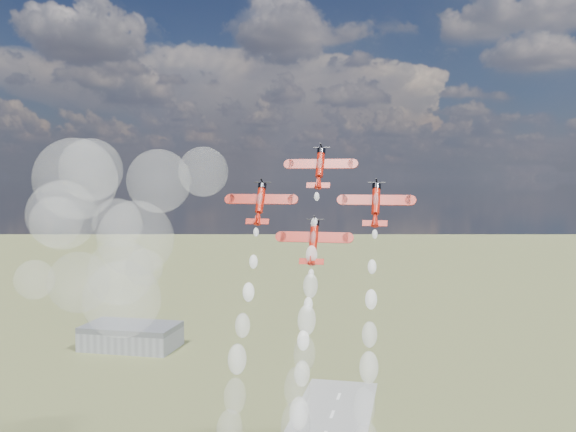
% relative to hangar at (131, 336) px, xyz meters
% --- Properties ---
extents(hangar, '(50.00, 28.00, 13.00)m').
position_rel_hangar_xyz_m(hangar, '(0.00, 0.00, 0.00)').
color(hangar, gray).
rests_on(hangar, ground).
extents(plane_lead, '(13.56, 7.02, 8.90)m').
position_rel_hangar_xyz_m(plane_lead, '(131.63, -175.26, 88.24)').
color(plane_lead, '#B91709').
rests_on(plane_lead, ground).
extents(plane_left, '(13.56, 7.02, 8.90)m').
position_rel_hangar_xyz_m(plane_left, '(119.72, -179.17, 80.88)').
color(plane_left, '#B91709').
rests_on(plane_left, ground).
extents(plane_right, '(13.56, 7.02, 8.90)m').
position_rel_hangar_xyz_m(plane_right, '(143.54, -179.17, 80.88)').
color(plane_right, '#B91709').
rests_on(plane_right, ground).
extents(plane_slot, '(13.56, 7.02, 8.90)m').
position_rel_hangar_xyz_m(plane_slot, '(131.63, -183.09, 73.52)').
color(plane_slot, '#B91709').
rests_on(plane_slot, ground).
extents(smoke_trail_lead, '(5.17, 24.57, 42.37)m').
position_rel_hangar_xyz_m(smoke_trail_lead, '(131.49, -195.57, 50.66)').
color(smoke_trail_lead, white).
rests_on(smoke_trail_lead, plane_lead).
extents(smoke_trail_left, '(5.10, 24.67, 43.35)m').
position_rel_hangar_xyz_m(smoke_trail_left, '(119.44, -199.32, 42.96)').
color(smoke_trail_left, white).
rests_on(smoke_trail_left, plane_left).
extents(smoke_trail_right, '(5.22, 23.93, 43.05)m').
position_rel_hangar_xyz_m(smoke_trail_right, '(143.58, -199.24, 43.08)').
color(smoke_trail_right, white).
rests_on(smoke_trail_right, plane_right).
extents(drifted_smoke_cloud, '(52.40, 41.80, 49.23)m').
position_rel_hangar_xyz_m(drifted_smoke_cloud, '(72.53, -155.47, 72.60)').
color(drifted_smoke_cloud, white).
rests_on(drifted_smoke_cloud, ground).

